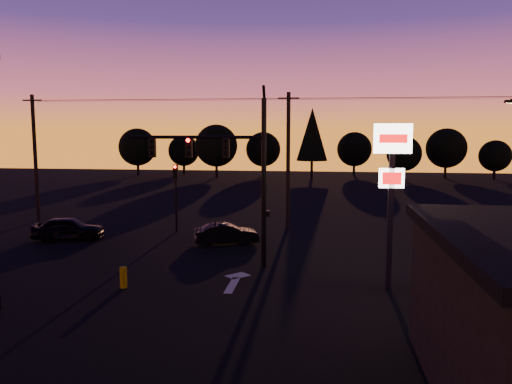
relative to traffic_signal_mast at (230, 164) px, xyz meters
The scene contains 20 objects.
ground 6.35m from the traffic_signal_mast, 88.59° to the right, with size 120.00×120.00×0.00m, color black.
lane_arrow 5.48m from the traffic_signal_mast, 75.57° to the right, with size 1.20×3.10×0.01m.
traffic_signal_mast is the anchor object (origin of this frame).
secondary_signal 9.19m from the traffic_signal_mast, 123.19° to the left, with size 0.30×0.31×4.35m.
pylon_sign 7.52m from the traffic_signal_mast, 19.36° to the right, with size 1.50×0.28×6.80m.
utility_pole_0 18.79m from the traffic_signal_mast, 147.82° to the left, with size 1.40×0.26×9.00m.
utility_pole_1 10.23m from the traffic_signal_mast, 78.16° to the left, with size 1.40×0.26×9.00m.
power_wires 10.85m from the traffic_signal_mast, 78.16° to the left, with size 36.00×1.22×0.07m.
bollard 7.08m from the traffic_signal_mast, 134.75° to the right, with size 0.29×0.29×0.88m, color #C2A200.
tree_0 50.96m from the traffic_signal_mast, 115.46° to the left, with size 5.36×5.36×6.74m.
tree_1 51.54m from the traffic_signal_mast, 107.98° to the left, with size 4.54×4.54×5.71m.
tree_2 45.11m from the traffic_signal_mast, 102.68° to the left, with size 5.77×5.78×7.26m.
tree_3 48.18m from the traffic_signal_mast, 94.65° to the left, with size 4.95×4.95×6.22m.
tree_4 45.12m from the traffic_signal_mast, 86.06° to the left, with size 4.18×4.18×9.50m.
tree_5 50.84m from the traffic_signal_mast, 79.69° to the left, with size 4.95×4.95×6.22m.
tree_6 46.55m from the traffic_signal_mast, 71.06° to the left, with size 4.54×4.54×5.71m.
tree_7 51.53m from the traffic_signal_mast, 65.83° to the left, with size 5.36×5.36×6.74m.
tree_8 53.43m from the traffic_signal_mast, 59.50° to the left, with size 4.12×4.12×5.19m.
car_left 12.27m from the traffic_signal_mast, 157.57° to the left, with size 1.65×4.10×1.40m, color black.
car_mid 6.34m from the traffic_signal_mast, 103.26° to the left, with size 1.29×3.69×1.21m, color black.
Camera 1 is at (4.11, -19.18, 6.56)m, focal length 35.00 mm.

